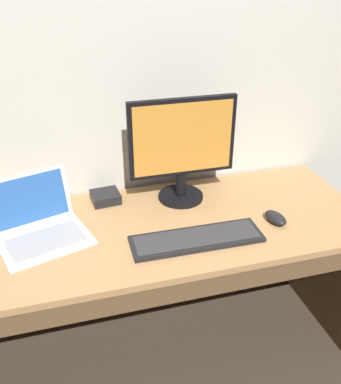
{
  "coord_description": "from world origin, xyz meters",
  "views": [
    {
      "loc": [
        -0.32,
        -1.38,
        1.65
      ],
      "look_at": [
        0.06,
        0.0,
        0.85
      ],
      "focal_mm": 39.95,
      "sensor_mm": 36.0,
      "label": 1
    }
  ],
  "objects_px": {
    "computer_mouse": "(276,218)",
    "external_drive_box": "(105,197)",
    "wired_keyboard": "(197,239)",
    "external_monitor": "(182,149)",
    "laptop_silver": "(39,225)"
  },
  "relations": [
    {
      "from": "computer_mouse",
      "to": "external_drive_box",
      "type": "distance_m",
      "value": 0.72
    },
    {
      "from": "wired_keyboard",
      "to": "external_drive_box",
      "type": "xyz_separation_m",
      "value": [
        -0.29,
        0.39,
        0.01
      ]
    },
    {
      "from": "external_monitor",
      "to": "computer_mouse",
      "type": "distance_m",
      "value": 0.47
    },
    {
      "from": "external_drive_box",
      "to": "wired_keyboard",
      "type": "bearing_deg",
      "value": -53.53
    },
    {
      "from": "laptop_silver",
      "to": "wired_keyboard",
      "type": "height_order",
      "value": "laptop_silver"
    },
    {
      "from": "laptop_silver",
      "to": "computer_mouse",
      "type": "xyz_separation_m",
      "value": [
        0.91,
        -0.16,
        -0.02
      ]
    },
    {
      "from": "wired_keyboard",
      "to": "external_drive_box",
      "type": "height_order",
      "value": "external_drive_box"
    },
    {
      "from": "laptop_silver",
      "to": "wired_keyboard",
      "type": "xyz_separation_m",
      "value": [
        0.56,
        -0.2,
        -0.03
      ]
    },
    {
      "from": "laptop_silver",
      "to": "computer_mouse",
      "type": "distance_m",
      "value": 0.92
    },
    {
      "from": "external_drive_box",
      "to": "laptop_silver",
      "type": "bearing_deg",
      "value": -145.42
    },
    {
      "from": "external_monitor",
      "to": "computer_mouse",
      "type": "bearing_deg",
      "value": -41.68
    },
    {
      "from": "wired_keyboard",
      "to": "external_drive_box",
      "type": "bearing_deg",
      "value": 126.47
    },
    {
      "from": "laptop_silver",
      "to": "external_drive_box",
      "type": "height_order",
      "value": "laptop_silver"
    },
    {
      "from": "wired_keyboard",
      "to": "computer_mouse",
      "type": "distance_m",
      "value": 0.35
    },
    {
      "from": "laptop_silver",
      "to": "wired_keyboard",
      "type": "relative_size",
      "value": 0.78
    }
  ]
}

